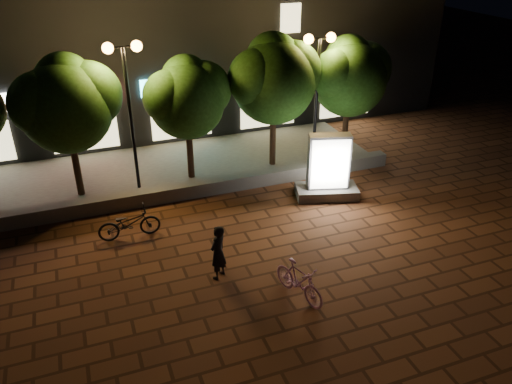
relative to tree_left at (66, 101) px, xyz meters
name	(u,v)px	position (x,y,z in m)	size (l,w,h in m)	color
ground	(221,259)	(3.45, -5.46, -3.44)	(80.00, 80.00, 0.00)	brown
retaining_wall	(187,191)	(3.45, -1.46, -3.19)	(16.00, 0.45, 0.50)	slate
sidewalk	(173,168)	(3.45, 1.04, -3.40)	(16.00, 5.00, 0.08)	slate
building_block	(134,12)	(3.44, 7.53, 1.55)	(28.00, 8.12, 11.30)	black
tree_left	(66,101)	(0.00, 0.00, 0.00)	(3.60, 3.00, 4.89)	#321F13
tree_mid	(187,95)	(4.00, 0.00, -0.23)	(3.24, 2.70, 4.50)	#321F13
tree_right	(275,77)	(7.30, 0.00, 0.12)	(3.72, 3.10, 5.07)	#321F13
tree_far_right	(350,74)	(10.50, 0.00, -0.08)	(3.48, 2.90, 4.76)	#321F13
street_lamp_left	(126,80)	(1.95, -0.26, 0.58)	(1.26, 0.36, 5.18)	black
street_lamp_right	(318,66)	(8.95, -0.26, 0.45)	(1.26, 0.36, 4.98)	black
ad_kiosk	(328,172)	(8.07, -3.11, -2.51)	(2.35, 1.62, 2.32)	slate
scooter_pink	(299,281)	(4.83, -7.78, -2.93)	(0.48, 1.71, 1.03)	#D289C3
rider	(218,252)	(3.16, -6.24, -2.65)	(0.58, 0.38, 1.59)	black
scooter_parked	(129,223)	(1.19, -3.39, -2.95)	(0.65, 1.87, 0.98)	black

